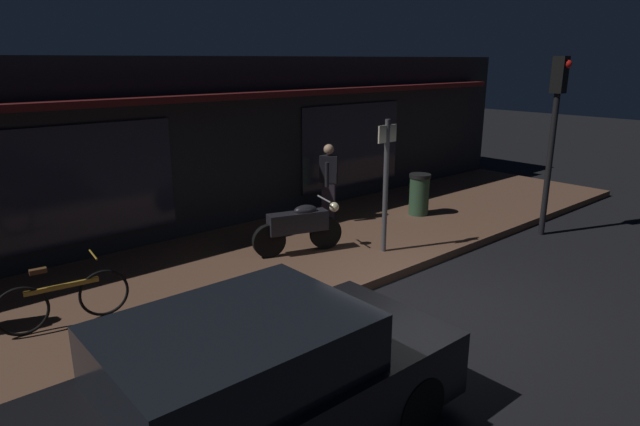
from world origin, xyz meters
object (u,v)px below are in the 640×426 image
sign_post (386,178)px  bicycle_parked (64,300)px  trash_bin (419,194)px  motorcycle (300,226)px  parked_car_near (247,390)px  person_bystander (329,181)px  traffic_light_pole (555,115)px

sign_post → bicycle_parked: bearing=171.1°
bicycle_parked → trash_bin: trash_bin is taller
motorcycle → parked_car_near: 5.09m
person_bystander → traffic_light_pole: traffic_light_pole is taller
bicycle_parked → sign_post: bearing=-8.9°
sign_post → traffic_light_pole: size_ratio=0.67×
traffic_light_pole → parked_car_near: size_ratio=0.87×
person_bystander → parked_car_near: size_ratio=0.41×
motorcycle → person_bystander: bearing=33.5°
motorcycle → sign_post: bearing=-38.7°
parked_car_near → sign_post: bearing=29.3°
parked_car_near → motorcycle: bearing=45.5°
parked_car_near → person_bystander: bearing=42.0°
bicycle_parked → parked_car_near: (0.53, -3.50, 0.20)m
trash_bin → parked_car_near: 8.12m
trash_bin → parked_car_near: (-7.17, -3.80, 0.08)m
traffic_light_pole → parked_car_near: bearing=-170.2°
person_bystander → motorcycle: bearing=-146.5°
trash_bin → traffic_light_pole: 3.21m
sign_post → traffic_light_pole: bearing=-19.0°
bicycle_parked → person_bystander: 6.02m
bicycle_parked → sign_post: size_ratio=0.69×
trash_bin → traffic_light_pole: bearing=-63.9°
sign_post → parked_car_near: bearing=-150.7°
motorcycle → trash_bin: size_ratio=1.78×
bicycle_parked → sign_post: 5.45m
person_bystander → trash_bin: (1.85, -1.00, -0.41)m
bicycle_parked → person_bystander: (5.85, 1.29, 0.52)m
person_bystander → traffic_light_pole: (3.00, -3.35, 1.45)m
motorcycle → bicycle_parked: motorcycle is taller
person_bystander → sign_post: (-0.56, -2.12, 0.48)m
bicycle_parked → motorcycle: bearing=1.8°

